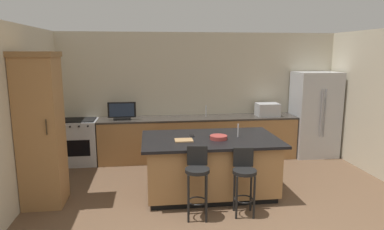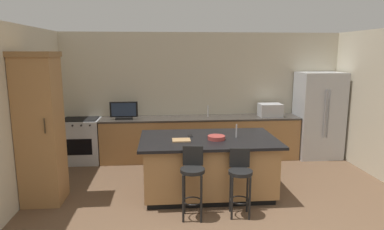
% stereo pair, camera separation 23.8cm
% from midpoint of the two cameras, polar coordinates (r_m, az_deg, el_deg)
% --- Properties ---
extents(wall_back, '(6.60, 0.12, 2.72)m').
position_cam_midpoint_polar(wall_back, '(7.56, 2.69, 3.39)').
color(wall_back, beige).
rests_on(wall_back, ground_plane).
extents(wall_left, '(0.12, 4.59, 2.72)m').
position_cam_midpoint_polar(wall_left, '(5.81, -26.01, 0.15)').
color(wall_left, beige).
rests_on(wall_left, ground_plane).
extents(counter_back, '(4.25, 0.62, 0.92)m').
position_cam_midpoint_polar(counter_back, '(7.35, 2.37, -3.96)').
color(counter_back, '#9E7042').
rests_on(counter_back, ground_plane).
extents(kitchen_island, '(2.20, 1.33, 0.94)m').
position_cam_midpoint_polar(kitchen_island, '(5.62, 3.96, -8.44)').
color(kitchen_island, black).
rests_on(kitchen_island, ground_plane).
extents(refrigerator, '(0.94, 0.73, 1.88)m').
position_cam_midpoint_polar(refrigerator, '(7.97, 21.34, -0.04)').
color(refrigerator, '#B7BABF').
rests_on(refrigerator, ground_plane).
extents(range_oven, '(0.77, 0.63, 0.94)m').
position_cam_midpoint_polar(range_oven, '(7.46, -17.23, -4.16)').
color(range_oven, '#B7BABF').
rests_on(range_oven, ground_plane).
extents(cabinet_tower, '(0.61, 0.62, 2.31)m').
position_cam_midpoint_polar(cabinet_tower, '(5.55, -23.10, -1.78)').
color(cabinet_tower, '#9E7042').
rests_on(cabinet_tower, ground_plane).
extents(microwave, '(0.48, 0.36, 0.28)m').
position_cam_midpoint_polar(microwave, '(7.57, 13.92, 0.81)').
color(microwave, '#B7BABF').
rests_on(microwave, counter_back).
extents(tv_monitor, '(0.57, 0.16, 0.37)m').
position_cam_midpoint_polar(tv_monitor, '(7.14, -10.47, 0.62)').
color(tv_monitor, black).
rests_on(tv_monitor, counter_back).
extents(sink_faucet_back, '(0.02, 0.02, 0.24)m').
position_cam_midpoint_polar(sink_faucet_back, '(7.35, 3.64, 0.66)').
color(sink_faucet_back, '#B2B2B7').
rests_on(sink_faucet_back, counter_back).
extents(sink_faucet_island, '(0.02, 0.02, 0.22)m').
position_cam_midpoint_polar(sink_faucet_island, '(5.55, 8.71, -2.65)').
color(sink_faucet_island, '#B2B2B7').
rests_on(sink_faucet_island, kitchen_island).
extents(bar_stool_left, '(0.34, 0.36, 1.01)m').
position_cam_midpoint_polar(bar_stool_left, '(4.77, 1.56, -10.25)').
color(bar_stool_left, black).
rests_on(bar_stool_left, ground_plane).
extents(bar_stool_right, '(0.34, 0.35, 0.95)m').
position_cam_midpoint_polar(bar_stool_right, '(4.92, 9.50, -10.24)').
color(bar_stool_right, black).
rests_on(bar_stool_right, ground_plane).
extents(fruit_bowl, '(0.28, 0.28, 0.06)m').
position_cam_midpoint_polar(fruit_bowl, '(5.39, 5.39, -3.82)').
color(fruit_bowl, '#993833').
rests_on(fruit_bowl, kitchen_island).
extents(cell_phone, '(0.07, 0.15, 0.01)m').
position_cam_midpoint_polar(cell_phone, '(5.60, 0.93, -3.52)').
color(cell_phone, black).
rests_on(cell_phone, kitchen_island).
extents(tv_remote, '(0.10, 0.18, 0.02)m').
position_cam_midpoint_polar(tv_remote, '(5.60, 4.22, -3.49)').
color(tv_remote, black).
rests_on(tv_remote, kitchen_island).
extents(cutting_board, '(0.28, 0.22, 0.02)m').
position_cam_midpoint_polar(cutting_board, '(5.31, -0.52, -4.26)').
color(cutting_board, '#A87F51').
rests_on(cutting_board, kitchen_island).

